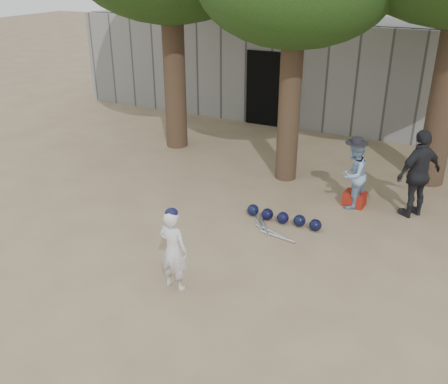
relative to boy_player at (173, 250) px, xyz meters
The scene contains 8 objects.
ground 1.06m from the boy_player, 132.50° to the left, with size 70.00×70.00×0.00m, color #937C5E.
boy_player is the anchor object (origin of this frame).
spectator_blue 4.34m from the boy_player, 66.48° to the left, with size 0.68×0.53×1.39m, color #81A3C8.
spectator_dark 5.07m from the boy_player, 54.78° to the left, with size 1.02×0.43×1.75m, color black.
red_bag 4.46m from the boy_player, 65.95° to the left, with size 0.42×0.32×0.30m, color maroon.
back_building 10.99m from the boy_player, 92.93° to the left, with size 16.00×5.24×3.00m.
helmet_row 2.85m from the boy_player, 74.17° to the left, with size 1.51×0.28×0.23m.
bat_pile 2.45m from the boy_player, 75.12° to the left, with size 1.13×0.76×0.06m.
Camera 1 is at (4.05, -5.95, 4.54)m, focal length 40.00 mm.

